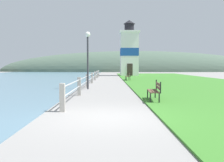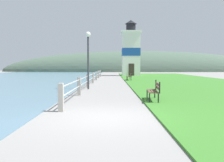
{
  "view_description": "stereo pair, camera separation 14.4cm",
  "coord_description": "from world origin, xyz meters",
  "px_view_note": "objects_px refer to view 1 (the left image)",
  "views": [
    {
      "loc": [
        0.12,
        -7.69,
        1.61
      ],
      "look_at": [
        0.33,
        14.02,
        0.3
      ],
      "focal_mm": 40.0,
      "sensor_mm": 36.0,
      "label": 1
    },
    {
      "loc": [
        0.26,
        -7.69,
        1.61
      ],
      "look_at": [
        0.33,
        14.02,
        0.3
      ],
      "focal_mm": 40.0,
      "sensor_mm": 36.0,
      "label": 2
    }
  ],
  "objects_px": {
    "park_bench_near": "(155,90)",
    "park_bench_midway": "(128,76)",
    "lamp_post": "(88,50)",
    "lighthouse": "(129,51)"
  },
  "relations": [
    {
      "from": "park_bench_midway",
      "to": "lamp_post",
      "type": "distance_m",
      "value": 11.02
    },
    {
      "from": "park_bench_near",
      "to": "park_bench_midway",
      "type": "xyz_separation_m",
      "value": [
        0.03,
        16.21,
        0.0
      ]
    },
    {
      "from": "lamp_post",
      "to": "lighthouse",
      "type": "bearing_deg",
      "value": 78.87
    },
    {
      "from": "park_bench_near",
      "to": "lighthouse",
      "type": "bearing_deg",
      "value": -87.77
    },
    {
      "from": "park_bench_near",
      "to": "lighthouse",
      "type": "distance_m",
      "value": 30.46
    },
    {
      "from": "lighthouse",
      "to": "lamp_post",
      "type": "distance_m",
      "value": 24.71
    },
    {
      "from": "park_bench_near",
      "to": "lamp_post",
      "type": "height_order",
      "value": "lamp_post"
    },
    {
      "from": "park_bench_near",
      "to": "lamp_post",
      "type": "distance_m",
      "value": 7.34
    },
    {
      "from": "park_bench_near",
      "to": "lamp_post",
      "type": "xyz_separation_m",
      "value": [
        -3.57,
        6.02,
        2.2
      ]
    },
    {
      "from": "park_bench_midway",
      "to": "lamp_post",
      "type": "bearing_deg",
      "value": 71.01
    }
  ]
}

